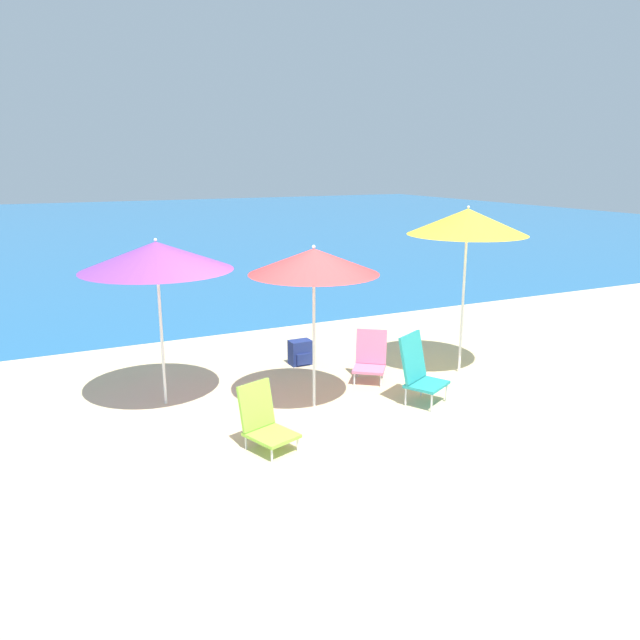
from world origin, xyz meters
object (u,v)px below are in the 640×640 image
backpack_navy (300,353)px  beach_umbrella_purple (156,256)px  beach_chair_pink (370,357)px  beach_chair_teal (419,369)px  beach_umbrella_red (314,261)px  beach_chair_lime (264,420)px  beach_umbrella_yellow (468,222)px

backpack_navy → beach_umbrella_purple: bearing=-162.5°
beach_chair_pink → beach_chair_teal: beach_chair_teal is taller
beach_umbrella_red → beach_chair_pink: bearing=26.0°
beach_chair_lime → backpack_navy: beach_chair_lime is taller
beach_chair_pink → beach_chair_teal: 1.01m
backpack_navy → beach_umbrella_yellow: bearing=-34.4°
beach_umbrella_red → beach_chair_lime: bearing=-140.7°
beach_umbrella_purple → backpack_navy: bearing=17.5°
beach_umbrella_purple → backpack_navy: 2.87m
beach_chair_lime → backpack_navy: bearing=38.7°
beach_umbrella_yellow → beach_chair_pink: beach_umbrella_yellow is taller
beach_chair_pink → backpack_navy: bearing=157.4°
beach_chair_lime → backpack_navy: 2.84m
beach_umbrella_yellow → beach_chair_pink: size_ratio=3.44×
beach_umbrella_purple → beach_chair_lime: beach_umbrella_purple is taller
beach_chair_teal → backpack_navy: (-0.73, 2.05, -0.26)m
beach_chair_teal → beach_chair_lime: bearing=161.0°
backpack_navy → beach_chair_pink: bearing=-59.9°
beach_chair_teal → backpack_navy: beach_chair_teal is taller
beach_umbrella_red → beach_chair_lime: size_ratio=2.93×
beach_umbrella_purple → backpack_navy: size_ratio=5.64×
beach_umbrella_yellow → backpack_navy: bearing=145.6°
beach_umbrella_purple → beach_chair_lime: size_ratio=3.04×
beach_umbrella_red → beach_chair_pink: size_ratio=2.91×
beach_chair_lime → backpack_navy: (1.51, 2.40, -0.12)m
beach_chair_lime → beach_umbrella_purple: bearing=92.7°
beach_umbrella_red → backpack_navy: 2.36m
beach_chair_pink → beach_chair_teal: bearing=-45.9°
beach_umbrella_purple → beach_chair_teal: (2.92, -1.35, -1.45)m
beach_chair_teal → backpack_navy: size_ratio=2.36×
beach_umbrella_yellow → beach_umbrella_purple: size_ratio=1.14×
beach_chair_pink → backpack_navy: (-0.61, 1.05, -0.14)m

